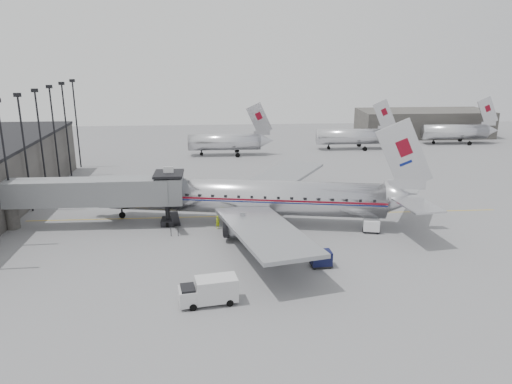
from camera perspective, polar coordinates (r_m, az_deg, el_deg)
The scene contains 13 objects.
ground at distance 57.90m, azimuth -1.11°, elevation -4.71°, with size 160.00×160.00×0.00m, color slate.
hangar at distance 124.79m, azimuth 18.58°, elevation 7.49°, with size 30.00×12.00×6.00m, color #3D3A37.
apron_line at distance 63.72m, azimuth 1.30°, elevation -2.67°, with size 0.15×60.00×0.01m, color gold.
jet_bridge at distance 61.53m, azimuth -17.01°, elevation -0.04°, with size 21.00×6.20×7.10m.
floodlight_masts at distance 72.38m, azimuth -24.14°, elevation 5.08°, with size 0.90×42.25×15.25m.
distant_aircraft_near at distance 97.59m, azimuth -3.51°, elevation 5.80°, with size 16.39×3.20×10.26m.
distant_aircraft_mid at distance 105.04m, azimuth 10.87°, elevation 6.32°, with size 16.39×3.20×10.26m.
distant_aircraft_far at distance 117.14m, azimuth 21.86°, elevation 6.47°, with size 16.39×3.20×10.26m.
airliner at distance 59.99m, azimuth -0.51°, elevation -0.57°, with size 41.41×38.04×13.20m.
service_van at distance 42.77m, azimuth -5.39°, elevation -11.15°, with size 5.13×2.67×2.30m.
baggage_cart_navy at distance 49.70m, azimuth 7.46°, elevation -7.53°, with size 2.13×1.68×1.60m.
baggage_cart_white at distance 59.45m, azimuth 13.05°, elevation -3.75°, with size 2.19×1.85×1.49m.
ramp_worker at distance 59.19m, azimuth -4.39°, elevation -3.45°, with size 0.58×0.38×1.58m, color #B6D419.
Camera 1 is at (-2.80, -53.83, 21.13)m, focal length 35.00 mm.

